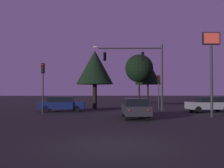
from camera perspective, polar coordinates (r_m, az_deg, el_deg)
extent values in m
plane|color=black|center=(34.33, -1.65, -5.08)|extent=(168.00, 168.00, 0.00)
cylinder|color=#232326|center=(27.12, 11.13, 1.45)|extent=(0.20, 0.20, 7.02)
cylinder|color=#232326|center=(27.09, 4.07, 7.98)|extent=(6.65, 0.58, 0.14)
ellipsoid|color=#F4EACC|center=(27.19, -3.67, 8.26)|extent=(0.56, 0.28, 0.16)
cylinder|color=#232326|center=(27.16, 6.90, 7.54)|extent=(0.05, 0.05, 0.39)
cube|color=black|center=(27.06, 6.91, 6.19)|extent=(0.32, 0.26, 0.90)
sphere|color=red|center=(27.24, 6.88, 6.74)|extent=(0.18, 0.18, 0.18)
sphere|color=#56380C|center=(27.20, 6.88, 6.15)|extent=(0.18, 0.18, 0.18)
sphere|color=#0C4219|center=(27.16, 6.88, 5.57)|extent=(0.18, 0.18, 0.18)
cylinder|color=#232326|center=(27.07, -1.61, 7.55)|extent=(0.05, 0.05, 0.41)
cube|color=black|center=(26.97, -1.61, 6.18)|extent=(0.32, 0.26, 0.90)
sphere|color=red|center=(27.15, -1.60, 6.72)|extent=(0.18, 0.18, 0.18)
sphere|color=#56380C|center=(27.11, -1.60, 6.14)|extent=(0.18, 0.18, 0.18)
sphere|color=#0C4219|center=(27.07, -1.60, 5.55)|extent=(0.18, 0.18, 0.18)
cylinder|color=#232326|center=(30.29, 10.40, -2.65)|extent=(0.12, 0.12, 3.03)
cube|color=black|center=(30.31, 10.38, 1.06)|extent=(0.36, 0.32, 0.90)
sphere|color=red|center=(30.21, 10.51, 1.60)|extent=(0.18, 0.18, 0.18)
sphere|color=#56380C|center=(30.20, 10.51, 1.07)|extent=(0.18, 0.18, 0.18)
sphere|color=#0C4219|center=(30.18, 10.52, 0.54)|extent=(0.18, 0.18, 0.18)
cylinder|color=#232326|center=(23.50, -15.23, -2.15)|extent=(0.12, 0.12, 3.66)
cube|color=black|center=(23.59, -15.19, 3.40)|extent=(0.33, 0.27, 0.90)
sphere|color=red|center=(23.47, -15.22, 4.12)|extent=(0.18, 0.18, 0.18)
sphere|color=#56380C|center=(23.45, -15.22, 3.43)|extent=(0.18, 0.18, 0.18)
sphere|color=#0C4219|center=(23.42, -15.23, 2.75)|extent=(0.18, 0.18, 0.18)
cube|color=#232328|center=(19.76, 5.24, -5.71)|extent=(1.89, 4.34, 0.68)
cube|color=black|center=(19.58, 5.29, -3.99)|extent=(1.62, 2.35, 0.52)
cylinder|color=black|center=(21.12, 2.51, -6.37)|extent=(0.21, 0.64, 0.64)
cylinder|color=black|center=(21.31, 6.99, -6.32)|extent=(0.21, 0.64, 0.64)
cylinder|color=black|center=(18.29, 3.21, -7.11)|extent=(0.21, 0.64, 0.64)
cylinder|color=black|center=(18.51, 8.37, -7.03)|extent=(0.21, 0.64, 0.64)
sphere|color=red|center=(17.53, 4.01, -5.90)|extent=(0.14, 0.14, 0.14)
sphere|color=red|center=(17.71, 8.23, -5.85)|extent=(0.14, 0.14, 0.14)
cube|color=#0F1947|center=(26.33, -11.12, -4.66)|extent=(4.58, 1.88, 0.68)
cube|color=black|center=(26.33, -11.43, -3.35)|extent=(2.49, 1.57, 0.52)
cylinder|color=black|center=(26.98, -7.75, -5.33)|extent=(0.65, 0.22, 0.64)
cylinder|color=black|center=(25.45, -7.97, -5.55)|extent=(0.65, 0.22, 0.64)
cylinder|color=black|center=(27.34, -14.05, -5.25)|extent=(0.65, 0.22, 0.64)
cylinder|color=black|center=(25.82, -14.64, -5.46)|extent=(0.65, 0.22, 0.64)
sphere|color=red|center=(27.30, -15.72, -4.31)|extent=(0.14, 0.14, 0.14)
sphere|color=red|center=(26.11, -16.26, -4.44)|extent=(0.14, 0.14, 0.14)
cube|color=gray|center=(26.98, 20.72, -4.51)|extent=(4.19, 1.95, 0.68)
cube|color=black|center=(27.01, 21.00, -3.23)|extent=(2.28, 1.63, 0.52)
cylinder|color=black|center=(25.71, 18.72, -5.44)|extent=(0.65, 0.22, 0.64)
cylinder|color=black|center=(27.20, 17.39, -5.24)|extent=(0.65, 0.22, 0.64)
cylinder|color=black|center=(28.31, 22.55, -5.04)|extent=(0.65, 0.22, 0.64)
cylinder|color=#232326|center=(21.84, 21.39, 0.67)|extent=(0.20, 0.20, 5.81)
cube|color=black|center=(22.24, 21.29, 9.47)|extent=(1.40, 0.28, 1.00)
cube|color=#EF4C38|center=(22.11, 21.43, 9.53)|extent=(1.23, 0.04, 0.84)
cylinder|color=black|center=(30.25, -3.87, -2.79)|extent=(0.50, 0.50, 2.90)
cone|color=black|center=(30.37, -3.86, 3.75)|extent=(4.40, 4.40, 4.02)
cylinder|color=black|center=(43.95, 6.11, -1.51)|extent=(0.30, 0.30, 4.30)
sphere|color=black|center=(44.13, 6.10, 3.48)|extent=(4.83, 4.83, 4.83)
cylinder|color=black|center=(48.97, 8.04, -2.06)|extent=(0.32, 0.32, 3.38)
cone|color=black|center=(49.11, 8.02, 2.68)|extent=(4.94, 4.94, 4.73)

